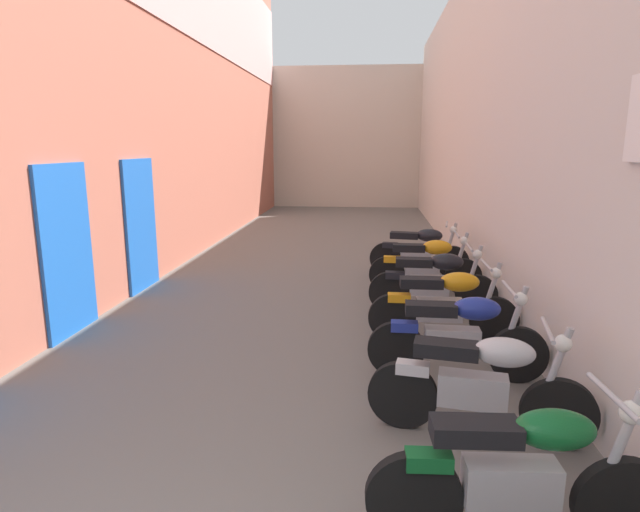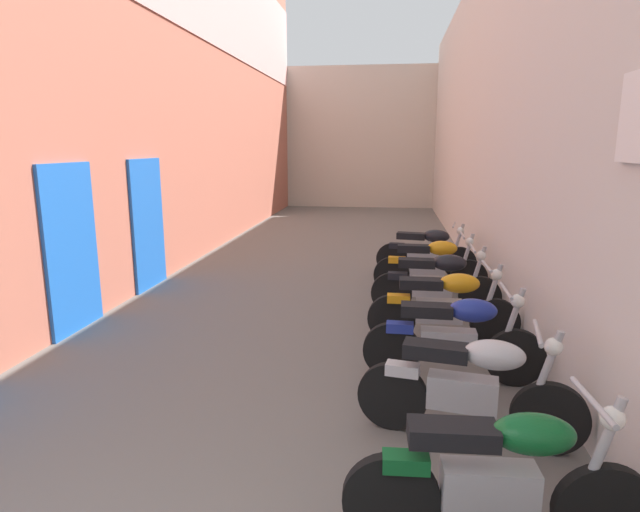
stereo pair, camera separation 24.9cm
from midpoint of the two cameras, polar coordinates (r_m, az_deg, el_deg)
name	(u,v)px [view 2 (the right image)]	position (r m, az deg, el deg)	size (l,w,h in m)	color
ground_plane	(316,287)	(9.18, 0.35, -3.35)	(36.32, 36.32, 0.00)	#66635E
building_left	(179,56)	(11.66, -14.41, 20.30)	(0.45, 20.32, 8.31)	#B76651
building_right	(489,114)	(10.97, 18.47, 14.39)	(0.45, 20.32, 6.01)	beige
building_far_end	(361,138)	(21.97, 4.83, 12.61)	(8.75, 2.00, 5.40)	beige
motorcycle_second	(500,476)	(3.57, 20.97, -21.37)	(1.85, 0.58, 1.04)	black
motorcycle_third	(470,385)	(4.62, 17.50, -13.16)	(1.84, 0.58, 1.04)	black
motorcycle_fourth	(454,336)	(5.66, 15.58, -8.33)	(1.85, 0.58, 1.04)	black
motorcycle_fifth	(444,305)	(6.67, 14.36, -5.16)	(1.85, 0.58, 1.04)	black
motorcycle_sixth	(436,281)	(7.76, 13.41, -2.70)	(1.85, 0.58, 1.04)	black
motorcycle_seventh	(431,265)	(8.83, 12.73, -0.91)	(1.85, 0.58, 1.04)	black
motorcycle_eighth	(426,250)	(9.99, 12.15, 0.59)	(1.84, 0.58, 1.04)	black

